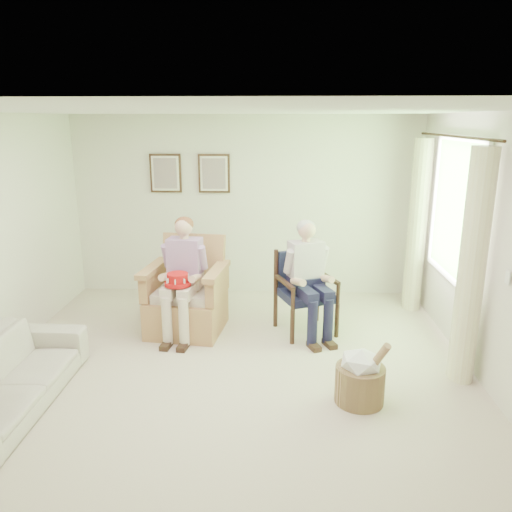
# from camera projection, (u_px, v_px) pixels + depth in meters

# --- Properties ---
(floor) EXTENTS (5.50, 5.50, 0.00)m
(floor) POSITION_uv_depth(u_px,v_px,m) (229.00, 382.00, 4.96)
(floor) COLOR beige
(floor) RESTS_ON ground
(back_wall) EXTENTS (5.00, 0.04, 2.60)m
(back_wall) POSITION_uv_depth(u_px,v_px,m) (246.00, 207.00, 7.26)
(back_wall) COLOR silver
(back_wall) RESTS_ON ground
(front_wall) EXTENTS (5.00, 0.04, 2.60)m
(front_wall) POSITION_uv_depth(u_px,v_px,m) (155.00, 442.00, 1.97)
(front_wall) COLOR silver
(front_wall) RESTS_ON ground
(right_wall) EXTENTS (0.04, 5.50, 2.60)m
(right_wall) POSITION_uv_depth(u_px,v_px,m) (502.00, 260.00, 4.50)
(right_wall) COLOR silver
(right_wall) RESTS_ON ground
(ceiling) EXTENTS (5.00, 5.50, 0.02)m
(ceiling) POSITION_uv_depth(u_px,v_px,m) (224.00, 111.00, 4.27)
(ceiling) COLOR white
(ceiling) RESTS_ON back_wall
(window) EXTENTS (0.13, 2.50, 1.63)m
(window) POSITION_uv_depth(u_px,v_px,m) (456.00, 206.00, 5.59)
(window) COLOR #2D6B23
(window) RESTS_ON right_wall
(curtain_left) EXTENTS (0.34, 0.34, 2.30)m
(curtain_left) POSITION_uv_depth(u_px,v_px,m) (472.00, 269.00, 4.76)
(curtain_left) COLOR beige
(curtain_left) RESTS_ON ground
(curtain_right) EXTENTS (0.34, 0.34, 2.30)m
(curtain_right) POSITION_uv_depth(u_px,v_px,m) (417.00, 226.00, 6.65)
(curtain_right) COLOR beige
(curtain_right) RESTS_ON ground
(framed_print_left) EXTENTS (0.45, 0.05, 0.55)m
(framed_print_left) POSITION_uv_depth(u_px,v_px,m) (166.00, 173.00, 7.15)
(framed_print_left) COLOR #382114
(framed_print_left) RESTS_ON back_wall
(framed_print_right) EXTENTS (0.45, 0.05, 0.55)m
(framed_print_right) POSITION_uv_depth(u_px,v_px,m) (214.00, 174.00, 7.12)
(framed_print_right) COLOR #382114
(framed_print_right) RESTS_ON back_wall
(wicker_armchair) EXTENTS (0.90, 0.89, 1.15)m
(wicker_armchair) POSITION_uv_depth(u_px,v_px,m) (187.00, 301.00, 6.13)
(wicker_armchair) COLOR tan
(wicker_armchair) RESTS_ON ground
(wood_armchair) EXTENTS (0.63, 0.59, 0.97)m
(wood_armchair) POSITION_uv_depth(u_px,v_px,m) (306.00, 288.00, 6.10)
(wood_armchair) COLOR black
(wood_armchair) RESTS_ON ground
(sofa) EXTENTS (1.98, 0.77, 0.58)m
(sofa) POSITION_uv_depth(u_px,v_px,m) (4.00, 380.00, 4.44)
(sofa) COLOR beige
(sofa) RESTS_ON ground
(person_wicker) EXTENTS (0.40, 0.63, 1.40)m
(person_wicker) POSITION_uv_depth(u_px,v_px,m) (183.00, 269.00, 5.86)
(person_wicker) COLOR beige
(person_wicker) RESTS_ON ground
(person_dark) EXTENTS (0.40, 0.63, 1.37)m
(person_dark) POSITION_uv_depth(u_px,v_px,m) (307.00, 271.00, 5.87)
(person_dark) COLOR #191836
(person_dark) RESTS_ON ground
(red_hat) EXTENTS (0.30, 0.30, 0.14)m
(red_hat) POSITION_uv_depth(u_px,v_px,m) (178.00, 280.00, 5.69)
(red_hat) COLOR #B61212
(red_hat) RESTS_ON person_wicker
(hatbox) EXTENTS (0.58, 0.58, 0.67)m
(hatbox) POSITION_uv_depth(u_px,v_px,m) (360.00, 376.00, 4.56)
(hatbox) COLOR #A27E58
(hatbox) RESTS_ON ground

